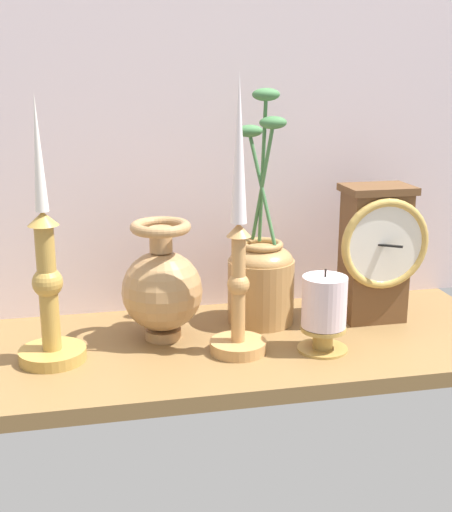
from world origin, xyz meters
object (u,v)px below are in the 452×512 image
pillar_candle_front (324,311)px  brass_vase_bulbous (162,287)px  mantel_clock (376,251)px  candlestick_tall_center (238,264)px  candlestick_tall_left (48,291)px  brass_vase_jar (261,274)px

pillar_candle_front → brass_vase_bulbous: bearing=157.2°
mantel_clock → pillar_candle_front: (-12.87, -10.75, -5.80)cm
mantel_clock → pillar_candle_front: 17.74cm
brass_vase_bulbous → pillar_candle_front: size_ratio=1.48×
candlestick_tall_center → mantel_clock: bearing=18.8°
candlestick_tall_left → pillar_candle_front: (40.42, -4.68, -4.47)cm
candlestick_tall_center → brass_vase_bulbous: bearing=143.3°
mantel_clock → candlestick_tall_left: size_ratio=0.60×
candlestick_tall_left → brass_vase_bulbous: 17.96cm
brass_vase_bulbous → brass_vase_jar: size_ratio=0.49×
mantel_clock → candlestick_tall_center: bearing=-161.2°
candlestick_tall_center → brass_vase_jar: 14.56cm
candlestick_tall_center → brass_vase_jar: candlestick_tall_center is taller
mantel_clock → brass_vase_bulbous: 36.41cm
mantel_clock → pillar_candle_front: bearing=-140.1°
candlestick_tall_left → candlestick_tall_center: candlestick_tall_center is taller
mantel_clock → candlestick_tall_center: 27.24cm
brass_vase_bulbous → candlestick_tall_center: bearing=-36.7°
brass_vase_bulbous → pillar_candle_front: bearing=-22.8°
pillar_candle_front → candlestick_tall_left: bearing=173.4°
mantel_clock → candlestick_tall_left: candlestick_tall_left is taller
mantel_clock → candlestick_tall_left: bearing=-173.5°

